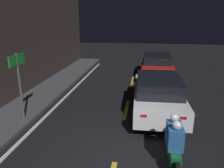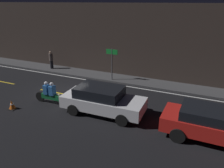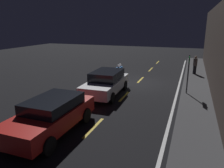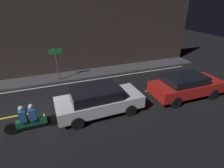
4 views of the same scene
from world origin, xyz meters
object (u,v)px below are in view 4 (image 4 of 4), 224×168
at_px(shop_sign, 56,58).
at_px(sedan_white, 98,100).
at_px(motorcycle, 30,119).
at_px(taxi_red, 186,85).

bearing_deg(shop_sign, sedan_white, -71.60).
bearing_deg(motorcycle, taxi_red, -0.64).
height_order(taxi_red, motorcycle, taxi_red).
distance_m(sedan_white, motorcycle, 3.34).
relative_size(taxi_red, shop_sign, 1.85).
height_order(motorcycle, shop_sign, shop_sign).
bearing_deg(sedan_white, motorcycle, -177.47).
xyz_separation_m(taxi_red, motorcycle, (-8.84, -0.03, -0.15)).
distance_m(sedan_white, shop_sign, 5.18).
bearing_deg(shop_sign, taxi_red, -35.26).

